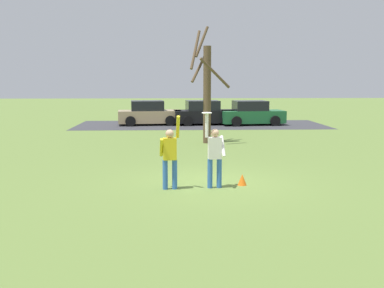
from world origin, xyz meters
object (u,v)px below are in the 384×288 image
(frisbee_disc, at_px, (207,113))
(parked_car_tan, at_px, (149,114))
(parked_car_black, at_px, (204,114))
(person_defender, at_px, (170,154))
(person_catcher, at_px, (215,153))
(field_cone_orange, at_px, (242,180))
(bare_tree_tall, at_px, (206,89))
(parked_car_green, at_px, (252,114))

(frisbee_disc, xyz_separation_m, parked_car_tan, (-2.47, 18.12, -1.37))
(frisbee_disc, xyz_separation_m, parked_car_black, (1.18, 18.18, -1.37))
(person_defender, bearing_deg, person_catcher, 0.00)
(person_defender, height_order, parked_car_tan, person_defender)
(parked_car_tan, distance_m, field_cone_orange, 18.16)
(bare_tree_tall, xyz_separation_m, field_cone_orange, (0.39, -8.88, -2.38))
(person_defender, distance_m, parked_car_green, 18.65)
(frisbee_disc, bearing_deg, bare_tree_tall, 85.92)
(frisbee_disc, xyz_separation_m, bare_tree_tall, (0.66, 9.19, 0.45))
(bare_tree_tall, bearing_deg, frisbee_disc, -94.08)
(person_defender, xyz_separation_m, parked_car_black, (2.19, 18.26, -0.25))
(person_defender, height_order, field_cone_orange, person_defender)
(frisbee_disc, height_order, parked_car_black, frisbee_disc)
(person_catcher, distance_m, parked_car_black, 18.18)
(parked_car_green, bearing_deg, parked_car_tan, 171.43)
(parked_car_tan, relative_size, field_cone_orange, 13.32)
(parked_car_tan, bearing_deg, frisbee_disc, -88.03)
(bare_tree_tall, bearing_deg, person_defender, -100.20)
(person_catcher, bearing_deg, parked_car_green, -107.77)
(person_defender, relative_size, field_cone_orange, 6.37)
(parked_car_black, xyz_separation_m, parked_car_green, (3.10, -0.39, 0.00))
(person_defender, xyz_separation_m, parked_car_green, (5.29, 17.88, -0.25))
(parked_car_tan, distance_m, bare_tree_tall, 9.63)
(field_cone_orange, bearing_deg, bare_tree_tall, 92.50)
(person_defender, relative_size, parked_car_black, 0.48)
(person_catcher, xyz_separation_m, parked_car_tan, (-2.69, 18.10, -0.25))
(parked_car_black, distance_m, field_cone_orange, 17.87)
(parked_car_black, height_order, field_cone_orange, parked_car_black)
(person_catcher, distance_m, parked_car_tan, 18.30)
(person_defender, height_order, frisbee_disc, frisbee_disc)
(parked_car_black, relative_size, bare_tree_tall, 0.78)
(parked_car_tan, bearing_deg, parked_car_green, -8.57)
(field_cone_orange, bearing_deg, parked_car_tan, 101.16)
(parked_car_green, xyz_separation_m, bare_tree_tall, (-3.62, -8.60, 1.81))
(parked_car_black, bearing_deg, parked_car_tan, 175.12)
(parked_car_green, distance_m, bare_tree_tall, 9.50)
(field_cone_orange, bearing_deg, person_catcher, -160.30)
(person_defender, bearing_deg, bare_tree_tall, 74.88)
(person_defender, bearing_deg, frisbee_disc, 0.00)
(person_defender, relative_size, parked_car_tan, 0.48)
(parked_car_tan, height_order, parked_car_green, same)
(parked_car_tan, xyz_separation_m, parked_car_black, (3.65, 0.06, 0.00))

